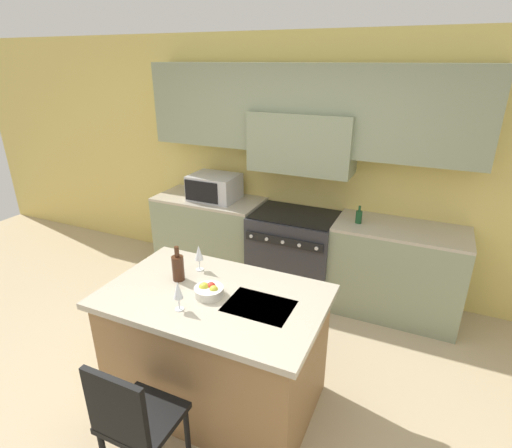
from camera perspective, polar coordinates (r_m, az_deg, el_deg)
The scene contains 12 objects.
ground_plane at distance 3.30m, azimuth -7.19°, elevation -25.16°, with size 10.00×10.00×0.00m, color tan.
back_cabinetry at distance 4.30m, azimuth 7.18°, elevation 11.06°, with size 10.00×0.46×2.70m.
back_counter at distance 4.43m, azimuth 5.49°, elevation -3.87°, with size 3.39×0.62×0.94m.
range_stove at distance 4.42m, azimuth 5.39°, elevation -4.12°, with size 0.89×0.70×0.91m.
microwave at distance 4.59m, azimuth -5.96°, elevation 5.27°, with size 0.53×0.43×0.28m.
kitchen_island at distance 3.08m, azimuth -5.74°, elevation -17.20°, with size 1.54×0.96×0.93m.
island_chair at distance 2.62m, azimuth -17.10°, elevation -25.14°, with size 0.42×0.40×0.93m.
wine_bottle at distance 2.96m, azimuth -11.08°, elevation -6.08°, with size 0.09×0.09×0.27m.
wine_glass_near at distance 2.61m, azimuth -11.09°, elevation -9.34°, with size 0.06×0.06×0.21m.
wine_glass_far at distance 3.05m, azimuth -8.17°, elevation -4.17°, with size 0.06×0.06×0.21m.
fruit_bowl at distance 2.78m, azimuth -6.75°, elevation -9.43°, with size 0.20×0.20×0.09m.
oil_bottle_on_counter at distance 4.03m, azimuth 14.47°, elevation 1.03°, with size 0.06×0.06×0.18m.
Camera 1 is at (1.25, -1.85, 2.43)m, focal length 28.00 mm.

